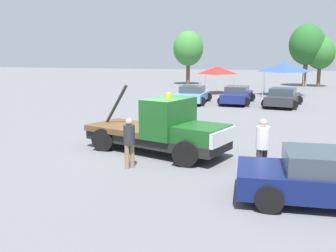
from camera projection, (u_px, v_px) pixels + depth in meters
ground_plane at (155, 152)px, 14.28m from camera, size 160.00×160.00×0.00m
tow_truck at (163, 130)px, 13.92m from camera, size 5.98×3.56×2.51m
foreground_car at (334, 179)px, 9.26m from camera, size 4.97×2.30×1.34m
person_near_truck at (262, 143)px, 11.30m from camera, size 0.40×0.40×1.78m
person_at_hood at (129, 140)px, 12.13m from camera, size 0.37×0.37×1.66m
parked_car_skyblue at (193, 95)px, 28.52m from camera, size 2.56×4.28×1.34m
parked_car_navy at (237, 95)px, 28.39m from camera, size 2.54×4.91×1.34m
parked_car_charcoal at (283, 97)px, 26.77m from camera, size 2.93×4.73×1.34m
canopy_tent_red at (217, 70)px, 35.39m from camera, size 2.93×2.93×2.58m
canopy_tent_blue at (285, 67)px, 33.54m from camera, size 3.59×3.59×2.97m
tree_left at (307, 45)px, 42.89m from camera, size 3.99×3.99×7.12m
tree_center at (320, 53)px, 42.71m from camera, size 3.19×3.19×5.70m
tree_right at (188, 49)px, 45.93m from camera, size 3.67×3.67×6.55m
traffic_cone at (209, 127)px, 18.04m from camera, size 0.40×0.40×0.55m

